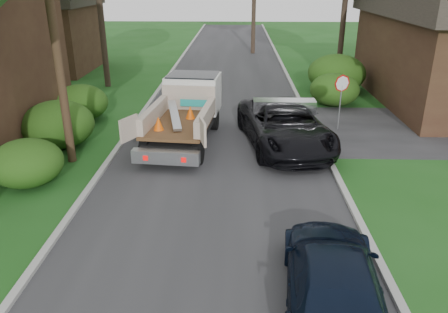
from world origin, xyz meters
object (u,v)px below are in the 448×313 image
Objects in this scene: stop_sign at (341,91)px; house_left_far at (40,27)px; flatbed_truck at (188,106)px; navy_suv at (332,277)px; black_pickup at (284,125)px; utility_pole at (52,16)px.

house_left_far is (-18.70, 13.00, 1.27)m from stop_sign.
flatbed_truck is at bearing -49.16° from house_left_far.
stop_sign is 0.52× the size of navy_suv.
stop_sign reaches higher than black_pickup.
utility_pole is 1.52× the size of flatbed_truck.
utility_pole is 1.58× the size of black_pickup.
black_pickup reaches higher than navy_suv.
house_left_far is 1.58× the size of navy_suv.
utility_pole reaches higher than stop_sign.
stop_sign is at bearing -34.81° from house_left_far.
black_pickup is (8.03, 1.86, -4.29)m from utility_pole.
stop_sign is 0.39× the size of black_pickup.
navy_suv is at bearing -99.23° from black_pickup.
house_left_far is at bearing 115.23° from utility_pole.
navy_suv is at bearing -63.29° from flatbed_truck.
navy_suv is at bearing -56.63° from house_left_far.
black_pickup is (3.98, -1.21, -0.43)m from flatbed_truck.
house_left_far is at bearing 136.44° from flatbed_truck.
flatbed_truck is at bearing -62.91° from navy_suv.
flatbed_truck reaches higher than black_pickup.
navy_suv is at bearing -42.67° from utility_pole.
stop_sign is at bearing -96.59° from navy_suv.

